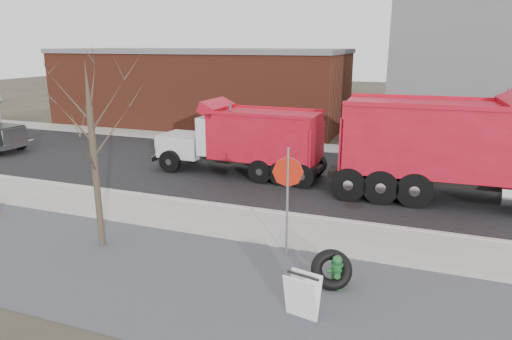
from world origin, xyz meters
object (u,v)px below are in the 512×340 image
at_px(sandwich_board, 302,296).
at_px(truck_tire, 331,270).
at_px(fire_hydrant, 337,273).
at_px(stop_sign, 288,184).
at_px(dump_truck_red_a, 465,146).
at_px(dump_truck_red_b, 245,138).

bearing_deg(sandwich_board, truck_tire, 90.29).
relative_size(fire_hydrant, stop_sign, 0.27).
relative_size(truck_tire, dump_truck_red_a, 0.11).
xyz_separation_m(truck_tire, dump_truck_red_a, (3.17, 7.67, 1.62)).
relative_size(fire_hydrant, truck_tire, 0.72).
relative_size(truck_tire, dump_truck_red_b, 0.15).
distance_m(truck_tire, stop_sign, 2.48).
bearing_deg(dump_truck_red_a, sandwich_board, -113.38).
xyz_separation_m(fire_hydrant, dump_truck_red_a, (3.04, 7.68, 1.67)).
distance_m(stop_sign, dump_truck_red_a, 7.96).
relative_size(truck_tire, sandwich_board, 1.16).
height_order(sandwich_board, dump_truck_red_b, dump_truck_red_b).
bearing_deg(dump_truck_red_a, dump_truck_red_b, 173.77).
bearing_deg(sandwich_board, stop_sign, 124.72).
xyz_separation_m(fire_hydrant, truck_tire, (-0.13, 0.01, 0.05)).
bearing_deg(truck_tire, stop_sign, 140.66).
bearing_deg(sandwich_board, dump_truck_red_a, 81.01).
distance_m(dump_truck_red_a, dump_truck_red_b, 8.65).
distance_m(fire_hydrant, truck_tire, 0.14).
bearing_deg(truck_tire, dump_truck_red_b, 123.61).
bearing_deg(truck_tire, fire_hydrant, -5.11).
bearing_deg(fire_hydrant, dump_truck_red_b, 108.34).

